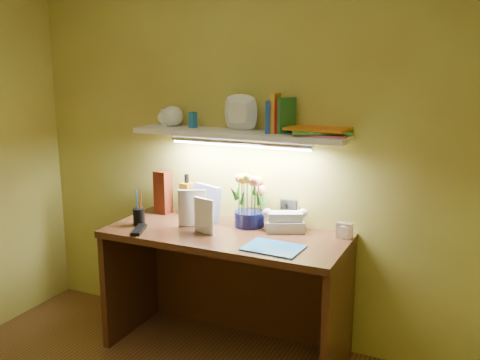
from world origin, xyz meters
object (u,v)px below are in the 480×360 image
object	(u,v)px
desk_clock	(344,230)
whisky_bottle	(187,194)
desk	(226,293)
telephone	(285,219)
flower_bouquet	(249,200)

from	to	relation	value
desk_clock	whisky_bottle	world-z (taller)	whisky_bottle
desk_clock	whisky_bottle	distance (m)	1.04
desk	whisky_bottle	bearing A→B (deg)	148.71
desk	whisky_bottle	xyz separation A→B (m)	(-0.39, 0.24, 0.51)
desk	whisky_bottle	size ratio (longest dim) A/B	5.32
desk	whisky_bottle	distance (m)	0.68
desk_clock	whisky_bottle	size ratio (longest dim) A/B	0.33
desk	telephone	bearing A→B (deg)	31.44
telephone	whisky_bottle	distance (m)	0.69
desk	flower_bouquet	xyz separation A→B (m)	(0.08, 0.17, 0.53)
desk_clock	whisky_bottle	bearing A→B (deg)	-179.30
telephone	whisky_bottle	world-z (taller)	whisky_bottle
desk_clock	telephone	bearing A→B (deg)	-175.51
telephone	whisky_bottle	bearing A→B (deg)	151.14
flower_bouquet	whisky_bottle	size ratio (longest dim) A/B	1.19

